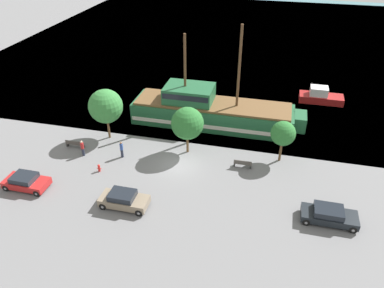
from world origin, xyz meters
The scene contains 15 objects.
ground_plane centered at (0.00, 0.00, 0.00)m, with size 160.00×160.00×0.00m, color slate.
water_surface centered at (0.00, 44.00, 0.00)m, with size 80.00×80.00×0.00m, color teal.
pirate_ship centered at (1.25, 8.76, 1.64)m, with size 19.54×4.78×11.64m.
moored_boat_dockside centered at (13.97, 17.85, 0.73)m, with size 5.49×2.23×1.99m.
parked_car_curb_front centered at (-12.41, -6.80, 0.65)m, with size 3.94×1.98×1.31m.
parked_car_curb_mid centered at (-2.93, -7.05, 0.70)m, with size 4.08×1.88×1.40m.
parked_car_curb_rear centered at (13.66, -4.86, 0.67)m, with size 4.38×1.95×1.34m.
fire_hydrant centered at (-7.16, -3.00, 0.41)m, with size 0.42×0.25×0.76m.
bench_promenade_east centered at (6.07, 0.89, 0.44)m, with size 1.72×0.45×0.85m.
bench_promenade_west centered at (-11.49, 0.27, 0.45)m, with size 1.92×0.45×0.85m.
pedestrian_walking_near centered at (-9.91, -0.89, 0.89)m, with size 0.32×0.32×1.74m.
pedestrian_walking_far centered at (-5.98, -0.20, 0.92)m, with size 0.32×0.32×1.79m.
tree_row_east centered at (-8.82, 3.04, 3.79)m, with size 3.61×3.61×5.60m.
tree_row_mideast centered at (0.20, 2.30, 3.34)m, with size 3.27×3.27×4.98m.
tree_row_midwest centered at (9.48, 2.97, 3.10)m, with size 2.40×2.40×4.31m.
Camera 1 is at (8.32, -28.95, 21.35)m, focal length 35.00 mm.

